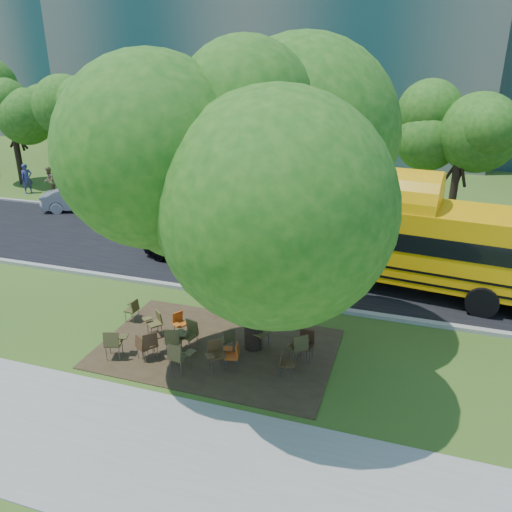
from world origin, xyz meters
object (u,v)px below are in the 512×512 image
(chair_0, at_px, (114,341))
(chair_11, at_px, (228,337))
(chair_14, at_px, (179,355))
(bg_car_silver, at_px, (83,198))
(pedestrian_a, at_px, (27,179))
(chair_1, at_px, (144,345))
(chair_15, at_px, (305,342))
(chair_4, at_px, (174,339))
(chair_12, at_px, (258,330))
(pedestrian_b, at_px, (49,180))
(chair_7, at_px, (285,361))
(chair_9, at_px, (155,321))
(main_tree, at_px, (253,165))
(school_bus, at_px, (395,238))
(chair_8, at_px, (133,308))
(bg_car_red, at_px, (174,215))
(chair_13, at_px, (300,345))
(chair_10, at_px, (179,321))
(chair_5, at_px, (215,352))
(chair_2, at_px, (150,342))
(black_car, at_px, (192,245))
(chair_6, at_px, (234,353))
(chair_3, at_px, (189,332))

(chair_0, bearing_deg, chair_11, 6.50)
(chair_14, distance_m, bg_car_silver, 17.84)
(chair_0, height_order, pedestrian_a, pedestrian_a)
(chair_1, xyz_separation_m, chair_15, (4.40, 1.52, 0.07))
(chair_4, bearing_deg, bg_car_silver, 121.10)
(chair_12, distance_m, pedestrian_b, 22.82)
(chair_1, bearing_deg, pedestrian_a, 167.24)
(chair_7, relative_size, chair_9, 0.92)
(main_tree, distance_m, chair_1, 6.03)
(school_bus, relative_size, chair_8, 17.27)
(chair_11, xyz_separation_m, bg_car_red, (-7.01, 10.30, 0.13))
(chair_4, relative_size, bg_car_silver, 0.21)
(main_tree, relative_size, chair_14, 9.57)
(bg_car_silver, bearing_deg, chair_4, -159.15)
(chair_13, bearing_deg, chair_9, 141.41)
(chair_10, relative_size, bg_car_red, 0.17)
(chair_10, relative_size, chair_14, 0.80)
(pedestrian_b, bearing_deg, chair_11, 20.80)
(chair_13, height_order, chair_15, chair_13)
(chair_7, xyz_separation_m, chair_10, (-3.76, 1.10, 0.00))
(chair_4, xyz_separation_m, chair_5, (1.39, -0.22, -0.03))
(chair_4, height_order, chair_5, chair_4)
(school_bus, height_order, chair_15, school_bus)
(bg_car_silver, bearing_deg, chair_7, -152.05)
(chair_2, height_order, chair_13, chair_13)
(pedestrian_a, bearing_deg, chair_8, -103.71)
(black_car, distance_m, bg_car_silver, 10.62)
(bg_car_silver, bearing_deg, chair_9, -159.80)
(chair_1, distance_m, chair_2, 0.20)
(pedestrian_a, bearing_deg, chair_9, -102.95)
(chair_4, distance_m, chair_7, 3.36)
(chair_4, relative_size, chair_12, 0.96)
(main_tree, bearing_deg, school_bus, 59.18)
(black_car, bearing_deg, chair_7, -125.42)
(chair_7, xyz_separation_m, chair_9, (-4.46, 0.85, 0.04))
(chair_11, relative_size, chair_13, 0.84)
(chair_6, height_order, chair_8, chair_6)
(school_bus, xyz_separation_m, chair_4, (-5.68, -7.14, -1.32))
(chair_4, bearing_deg, chair_10, 95.99)
(school_bus, relative_size, bg_car_silver, 3.09)
(chair_0, distance_m, chair_6, 3.52)
(chair_1, relative_size, chair_4, 0.88)
(chair_10, height_order, pedestrian_a, pedestrian_a)
(chair_5, bearing_deg, chair_9, -64.19)
(chair_2, bearing_deg, chair_10, 38.80)
(pedestrian_b, bearing_deg, bg_car_red, 40.22)
(chair_6, distance_m, chair_10, 2.57)
(chair_5, height_order, bg_car_silver, bg_car_silver)
(chair_3, distance_m, chair_7, 3.17)
(main_tree, bearing_deg, chair_0, -153.68)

